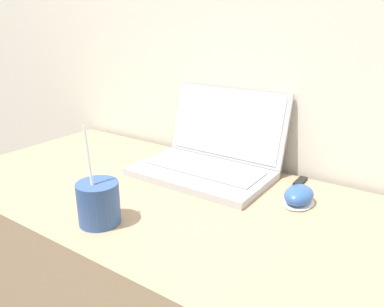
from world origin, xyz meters
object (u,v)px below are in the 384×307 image
at_px(laptop, 211,155).
at_px(computer_mouse, 299,196).
at_px(drink_cup, 98,202).
at_px(usb_stick, 300,181).

relative_size(laptop, computer_mouse, 3.88).
bearing_deg(drink_cup, computer_mouse, 45.64).
height_order(laptop, computer_mouse, laptop).
bearing_deg(computer_mouse, laptop, 169.08).
height_order(drink_cup, computer_mouse, drink_cup).
bearing_deg(drink_cup, laptop, 83.86).
distance_m(computer_mouse, usb_stick, 0.13).
bearing_deg(usb_stick, drink_cup, -122.22).
bearing_deg(laptop, usb_stick, 15.60).
bearing_deg(laptop, drink_cup, -96.14).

